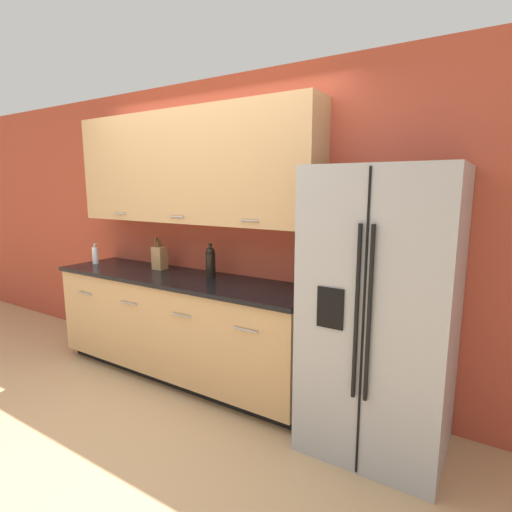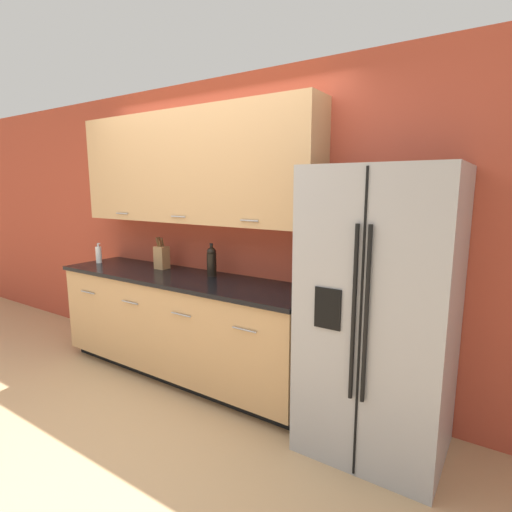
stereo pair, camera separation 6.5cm
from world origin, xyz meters
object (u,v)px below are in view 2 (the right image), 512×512
knife_block (162,257)px  oil_bottle (298,280)px  soap_dispenser (99,255)px  refrigerator (379,313)px  wine_bottle (212,261)px

knife_block → oil_bottle: 1.47m
soap_dispenser → oil_bottle: soap_dispenser is taller
refrigerator → oil_bottle: refrigerator is taller
soap_dispenser → oil_bottle: 2.23m
knife_block → wine_bottle: size_ratio=1.05×
knife_block → soap_dispenser: 0.77m
refrigerator → knife_block: (-2.11, 0.17, 0.13)m
wine_bottle → oil_bottle: wine_bottle is taller
wine_bottle → soap_dispenser: size_ratio=1.40×
refrigerator → oil_bottle: size_ratio=9.75×
knife_block → soap_dispenser: bearing=-168.9°
refrigerator → knife_block: refrigerator is taller
refrigerator → wine_bottle: (-1.51, 0.18, 0.15)m
refrigerator → knife_block: bearing=175.4°
wine_bottle → oil_bottle: 0.86m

